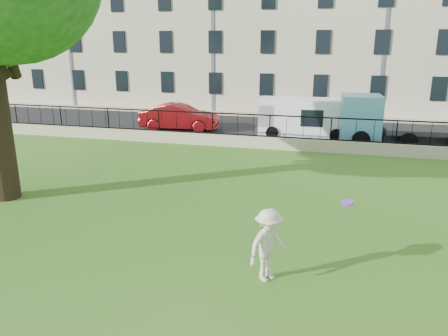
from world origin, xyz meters
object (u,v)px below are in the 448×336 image
(man, at_px, (268,245))
(blue_truck, at_px, (402,121))
(frisbee, at_px, (348,202))
(white_van, at_px, (305,118))
(red_sedan, at_px, (180,117))

(man, xyz_separation_m, blue_truck, (4.55, 15.02, 0.43))
(man, relative_size, frisbee, 6.38)
(man, height_order, white_van, white_van)
(man, bearing_deg, red_sedan, 62.61)
(man, relative_size, blue_truck, 0.28)
(blue_truck, bearing_deg, frisbee, -105.20)
(frisbee, relative_size, red_sedan, 0.06)
(man, xyz_separation_m, frisbee, (1.65, 0.70, 0.93))
(man, xyz_separation_m, red_sedan, (-8.03, 16.02, -0.07))
(red_sedan, relative_size, blue_truck, 0.78)
(man, distance_m, white_van, 16.03)
(man, bearing_deg, blue_truck, 19.16)
(frisbee, xyz_separation_m, blue_truck, (2.89, 14.33, -0.50))
(man, relative_size, red_sedan, 0.36)
(man, distance_m, red_sedan, 17.92)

